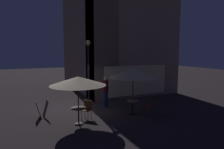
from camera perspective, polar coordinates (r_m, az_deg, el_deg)
ground_plane at (r=12.30m, az=-9.88°, el=-9.35°), size 60.00×60.00×0.00m
cafe_building at (r=16.83m, az=-1.83°, el=11.42°), size 6.95×9.12×9.56m
street_lamp_near_corner at (r=12.52m, az=-6.46°, el=3.01°), size 0.28×0.28×3.94m
menu_sandwich_board at (r=11.19m, az=-18.61°, el=-8.91°), size 0.63×0.55×0.84m
cafe_table_0 at (r=9.75m, az=-9.10°, el=-10.21°), size 0.71×0.71×0.77m
cafe_table_1 at (r=11.21m, az=5.66°, el=-8.25°), size 0.63×0.63×0.73m
patio_umbrella_0 at (r=9.43m, az=-9.26°, el=-1.79°), size 2.52×2.52×2.20m
patio_umbrella_1 at (r=10.90m, az=5.76°, el=0.42°), size 2.48×2.48×2.45m
cafe_chair_0 at (r=10.49m, az=-6.79°, el=-9.02°), size 0.60×0.60×0.91m
cafe_chair_1 at (r=11.26m, az=10.01°, el=-7.86°), size 0.56×0.56×0.92m
patron_standing_0 at (r=12.40m, az=-1.81°, el=-4.86°), size 0.35×0.35×1.78m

